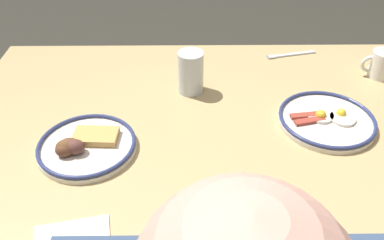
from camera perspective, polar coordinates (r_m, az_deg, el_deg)
The scene contains 6 objects.
dining_table at distance 1.13m, azimuth 1.55°, elevation -4.10°, with size 1.39×0.99×0.74m.
plate_near_main at distance 1.16m, azimuth 18.57°, elevation 0.06°, with size 0.26×0.26×0.04m.
plate_center_pancakes at distance 1.04m, azimuth -15.00°, elevation -3.52°, with size 0.25×0.25×0.05m.
coffee_mug at distance 1.43m, azimuth 25.38°, elevation 7.22°, with size 0.11×0.08×0.09m.
drinking_glass at distance 1.21m, azimuth -0.19°, elevation 6.52°, with size 0.08×0.08×0.13m.
fork_near at distance 1.48m, azimuth 13.86°, elevation 9.02°, with size 0.18×0.06×0.01m.
Camera 1 is at (0.04, 0.85, 1.42)m, focal length 37.52 mm.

